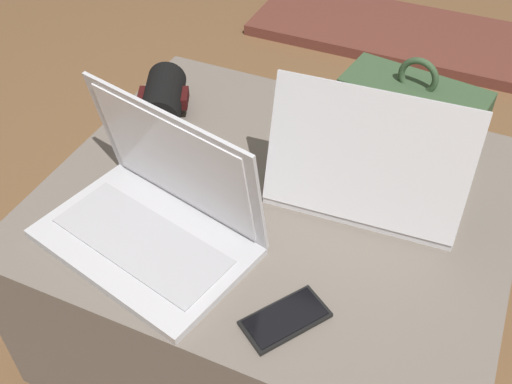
# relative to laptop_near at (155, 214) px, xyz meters

# --- Properties ---
(ground_plane) EXTENTS (14.00, 14.00, 0.00)m
(ground_plane) POSITION_rel_laptop_near_xyz_m (0.16, 0.19, -0.52)
(ground_plane) COLOR brown
(ottoman) EXTENTS (0.89, 0.76, 0.47)m
(ottoman) POSITION_rel_laptop_near_xyz_m (0.16, 0.19, -0.28)
(ottoman) COLOR #3D3832
(ottoman) RESTS_ON ground_plane
(laptop_near) EXTENTS (0.42, 0.32, 0.25)m
(laptop_near) POSITION_rel_laptop_near_xyz_m (0.00, 0.00, 0.00)
(laptop_near) COLOR silver
(laptop_near) RESTS_ON ottoman
(laptop_far) EXTENTS (0.37, 0.27, 0.26)m
(laptop_far) POSITION_rel_laptop_near_xyz_m (0.31, 0.26, 0.00)
(laptop_far) COLOR silver
(laptop_far) RESTS_ON ottoman
(cell_phone) EXTENTS (0.14, 0.15, 0.01)m
(cell_phone) POSITION_rel_laptop_near_xyz_m (0.28, -0.08, -0.05)
(cell_phone) COLOR black
(cell_phone) RESTS_ON ottoman
(backpack) EXTENTS (0.37, 0.24, 0.55)m
(backpack) POSITION_rel_laptop_near_xyz_m (0.32, 0.69, -0.29)
(backpack) COLOR #385133
(backpack) RESTS_ON ground_plane
(wrist_brace) EXTENTS (0.15, 0.18, 0.09)m
(wrist_brace) POSITION_rel_laptop_near_xyz_m (-0.18, 0.33, -0.01)
(wrist_brace) COLOR black
(wrist_brace) RESTS_ON ottoman
(fireplace_hearth) EXTENTS (1.40, 0.50, 0.04)m
(fireplace_hearth) POSITION_rel_laptop_near_xyz_m (0.16, 1.77, -0.50)
(fireplace_hearth) COLOR brown
(fireplace_hearth) RESTS_ON ground_plane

